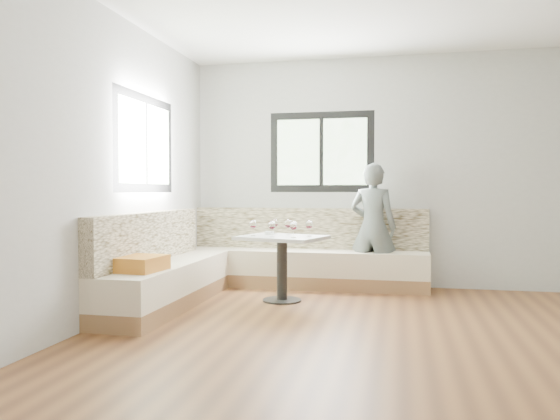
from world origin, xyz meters
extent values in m
cube|color=brown|center=(0.00, 0.00, 0.00)|extent=(5.00, 5.00, 0.01)
cube|color=#B7B7B2|center=(0.00, 2.50, 1.40)|extent=(5.00, 0.01, 2.80)
cube|color=#B7B7B2|center=(0.00, -2.50, 1.40)|extent=(5.00, 0.01, 2.80)
cube|color=#B7B7B2|center=(-2.50, 0.00, 1.40)|extent=(0.01, 5.00, 2.80)
cube|color=black|center=(-0.90, 2.49, 1.65)|extent=(1.30, 0.02, 1.00)
cube|color=black|center=(-2.49, 0.90, 1.65)|extent=(0.02, 1.30, 1.00)
cube|color=brown|center=(-1.05, 2.23, 0.08)|extent=(2.90, 0.55, 0.16)
cube|color=beige|center=(-1.05, 2.23, 0.30)|extent=(2.90, 0.55, 0.29)
cube|color=beige|center=(-1.05, 2.43, 0.70)|extent=(2.90, 0.14, 0.50)
cube|color=brown|center=(-2.23, 0.82, 0.08)|extent=(0.55, 2.25, 0.16)
cube|color=beige|center=(-2.23, 0.82, 0.30)|extent=(0.55, 2.25, 0.29)
cube|color=beige|center=(-2.43, 0.82, 0.70)|extent=(0.14, 2.25, 0.50)
cube|color=#AF8820|center=(-2.24, 0.20, 0.52)|extent=(0.48, 0.48, 0.13)
cylinder|color=black|center=(-1.15, 1.33, 0.01)|extent=(0.41, 0.41, 0.02)
cylinder|color=black|center=(-1.15, 1.33, 0.33)|extent=(0.11, 0.11, 0.65)
cube|color=silver|center=(-1.15, 1.33, 0.67)|extent=(0.99, 0.86, 0.04)
imported|color=#575F5C|center=(-0.25, 2.18, 0.74)|extent=(0.61, 0.47, 1.49)
cylinder|color=white|center=(-1.32, 1.45, 0.71)|extent=(0.10, 0.10, 0.04)
sphere|color=black|center=(-1.30, 1.46, 0.72)|extent=(0.02, 0.02, 0.02)
sphere|color=black|center=(-1.33, 1.46, 0.72)|extent=(0.02, 0.02, 0.02)
sphere|color=black|center=(-1.32, 1.43, 0.72)|extent=(0.02, 0.02, 0.02)
cylinder|color=white|center=(-1.45, 1.26, 0.69)|extent=(0.06, 0.06, 0.01)
cylinder|color=white|center=(-1.45, 1.26, 0.73)|extent=(0.01, 0.01, 0.07)
ellipsoid|color=white|center=(-1.45, 1.26, 0.82)|extent=(0.08, 0.08, 0.09)
cylinder|color=#490812|center=(-1.45, 1.26, 0.79)|extent=(0.05, 0.05, 0.02)
cylinder|color=white|center=(-1.22, 1.16, 0.69)|extent=(0.06, 0.06, 0.01)
cylinder|color=white|center=(-1.22, 1.16, 0.73)|extent=(0.01, 0.01, 0.07)
ellipsoid|color=white|center=(-1.22, 1.16, 0.82)|extent=(0.08, 0.08, 0.09)
cylinder|color=#490812|center=(-1.22, 1.16, 0.79)|extent=(0.05, 0.05, 0.02)
cylinder|color=white|center=(-0.99, 1.14, 0.69)|extent=(0.06, 0.06, 0.01)
cylinder|color=white|center=(-0.99, 1.14, 0.73)|extent=(0.01, 0.01, 0.07)
ellipsoid|color=white|center=(-0.99, 1.14, 0.82)|extent=(0.08, 0.08, 0.09)
cylinder|color=#490812|center=(-0.99, 1.14, 0.79)|extent=(0.05, 0.05, 0.02)
cylinder|color=white|center=(-1.11, 1.45, 0.69)|extent=(0.06, 0.06, 0.01)
cylinder|color=white|center=(-1.11, 1.45, 0.73)|extent=(0.01, 0.01, 0.07)
ellipsoid|color=white|center=(-1.11, 1.45, 0.82)|extent=(0.08, 0.08, 0.09)
cylinder|color=#490812|center=(-1.11, 1.45, 0.79)|extent=(0.05, 0.05, 0.02)
cylinder|color=white|center=(-0.87, 1.35, 0.69)|extent=(0.06, 0.06, 0.01)
cylinder|color=white|center=(-0.87, 1.35, 0.73)|extent=(0.01, 0.01, 0.07)
ellipsoid|color=white|center=(-0.87, 1.35, 0.82)|extent=(0.08, 0.08, 0.09)
cylinder|color=#490812|center=(-0.87, 1.35, 0.79)|extent=(0.05, 0.05, 0.02)
cylinder|color=white|center=(-1.29, 1.56, 0.69)|extent=(0.06, 0.06, 0.01)
cylinder|color=white|center=(-1.29, 1.56, 0.73)|extent=(0.01, 0.01, 0.07)
ellipsoid|color=white|center=(-1.29, 1.56, 0.82)|extent=(0.08, 0.08, 0.09)
cylinder|color=#490812|center=(-1.29, 1.56, 0.79)|extent=(0.05, 0.05, 0.02)
camera|label=1|loc=(0.05, -4.27, 1.16)|focal=35.00mm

